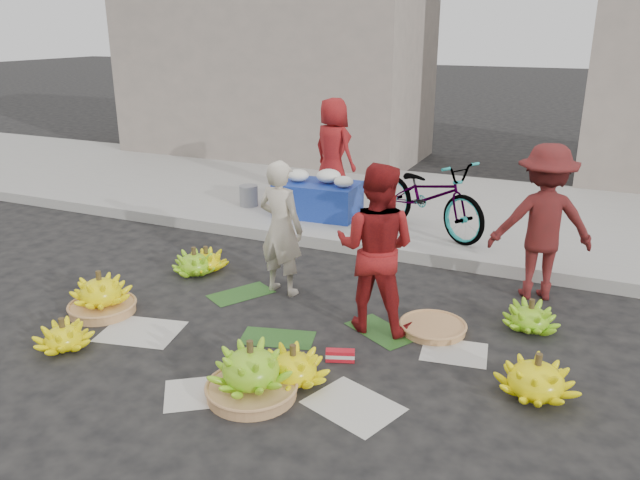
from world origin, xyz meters
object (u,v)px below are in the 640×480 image
at_px(bicycle, 428,196).
at_px(banana_bunch_4, 536,378).
at_px(vendor_cream, 281,228).
at_px(flower_table, 318,197).
at_px(banana_bunch_0, 101,295).

bearing_deg(bicycle, banana_bunch_4, -122.94).
height_order(vendor_cream, flower_table, vendor_cream).
bearing_deg(banana_bunch_4, vendor_cream, 159.93).
height_order(banana_bunch_4, bicycle, bicycle).
xyz_separation_m(vendor_cream, flower_table, (-0.63, 2.32, -0.31)).
xyz_separation_m(banana_bunch_4, flower_table, (-3.27, 3.29, 0.23)).
xyz_separation_m(banana_bunch_4, vendor_cream, (-2.64, 0.96, 0.54)).
bearing_deg(banana_bunch_4, flower_table, 134.87).
height_order(banana_bunch_0, flower_table, flower_table).
relative_size(banana_bunch_4, bicycle, 0.37).
distance_m(banana_bunch_4, bicycle, 3.63).
bearing_deg(banana_bunch_4, bicycle, 117.99).
bearing_deg(vendor_cream, banana_bunch_4, 168.98).
height_order(vendor_cream, bicycle, vendor_cream).
bearing_deg(vendor_cream, banana_bunch_0, 49.71).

